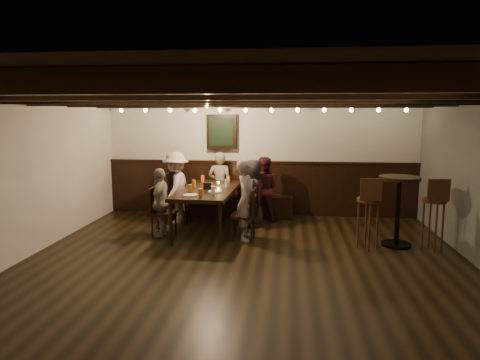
# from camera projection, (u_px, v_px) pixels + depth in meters

# --- Properties ---
(room) EXTENTS (7.00, 7.00, 7.00)m
(room) POSITION_uv_depth(u_px,v_px,m) (240.00, 172.00, 7.78)
(room) COLOR black
(room) RESTS_ON ground
(dining_table) EXTENTS (1.02, 2.12, 0.78)m
(dining_table) POSITION_uv_depth(u_px,v_px,m) (209.00, 192.00, 7.73)
(dining_table) COLOR black
(dining_table) RESTS_ON floor
(chair_left_near) EXTENTS (0.47, 0.47, 0.99)m
(chair_left_near) POSITION_uv_depth(u_px,v_px,m) (178.00, 208.00, 8.34)
(chair_left_near) COLOR black
(chair_left_near) RESTS_ON floor
(chair_left_far) EXTENTS (0.41, 0.41, 0.86)m
(chair_left_far) POSITION_uv_depth(u_px,v_px,m) (163.00, 221.00, 7.47)
(chair_left_far) COLOR black
(chair_left_far) RESTS_ON floor
(chair_right_near) EXTENTS (0.43, 0.43, 0.91)m
(chair_right_near) POSITION_uv_depth(u_px,v_px,m) (251.00, 212.00, 8.13)
(chair_right_near) COLOR black
(chair_right_near) RESTS_ON floor
(chair_right_far) EXTENTS (0.41, 0.41, 0.87)m
(chair_right_far) POSITION_uv_depth(u_px,v_px,m) (244.00, 224.00, 7.26)
(chair_right_far) COLOR black
(chair_right_far) RESTS_ON floor
(person_bench_left) EXTENTS (0.61, 0.41, 1.23)m
(person_bench_left) POSITION_uv_depth(u_px,v_px,m) (176.00, 188.00, 8.76)
(person_bench_left) COLOR #29292C
(person_bench_left) RESTS_ON floor
(person_bench_centre) EXTENTS (0.51, 0.34, 1.36)m
(person_bench_centre) POSITION_uv_depth(u_px,v_px,m) (220.00, 185.00, 8.76)
(person_bench_centre) COLOR gray
(person_bench_centre) RESTS_ON floor
(person_bench_right) EXTENTS (0.64, 0.51, 1.29)m
(person_bench_right) POSITION_uv_depth(u_px,v_px,m) (263.00, 189.00, 8.49)
(person_bench_right) COLOR #4F1B21
(person_bench_right) RESTS_ON floor
(person_left_near) EXTENTS (0.55, 0.92, 1.40)m
(person_left_near) POSITION_uv_depth(u_px,v_px,m) (176.00, 188.00, 8.29)
(person_left_near) COLOR #B0A295
(person_left_near) RESTS_ON floor
(person_left_far) EXTENTS (0.32, 0.71, 1.20)m
(person_left_far) POSITION_uv_depth(u_px,v_px,m) (161.00, 202.00, 7.42)
(person_left_far) COLOR gray
(person_left_far) RESTS_ON floor
(person_right_near) EXTENTS (0.43, 0.64, 1.28)m
(person_right_near) POSITION_uv_depth(u_px,v_px,m) (253.00, 193.00, 8.07)
(person_right_near) COLOR #262729
(person_right_near) RESTS_ON floor
(person_right_far) EXTENTS (0.35, 0.51, 1.37)m
(person_right_far) POSITION_uv_depth(u_px,v_px,m) (246.00, 200.00, 7.19)
(person_right_far) COLOR gray
(person_right_far) RESTS_ON floor
(pint_a) EXTENTS (0.07, 0.07, 0.14)m
(pint_a) POSITION_uv_depth(u_px,v_px,m) (203.00, 179.00, 8.44)
(pint_a) COLOR #BF7219
(pint_a) RESTS_ON dining_table
(pint_b) EXTENTS (0.07, 0.07, 0.14)m
(pint_b) POSITION_uv_depth(u_px,v_px,m) (228.00, 180.00, 8.31)
(pint_b) COLOR #BF7219
(pint_b) RESTS_ON dining_table
(pint_c) EXTENTS (0.07, 0.07, 0.14)m
(pint_c) POSITION_uv_depth(u_px,v_px,m) (194.00, 183.00, 7.85)
(pint_c) COLOR #BF7219
(pint_c) RESTS_ON dining_table
(pint_d) EXTENTS (0.07, 0.07, 0.14)m
(pint_d) POSITION_uv_depth(u_px,v_px,m) (227.00, 183.00, 7.86)
(pint_d) COLOR silver
(pint_d) RESTS_ON dining_table
(pint_e) EXTENTS (0.07, 0.07, 0.14)m
(pint_e) POSITION_uv_depth(u_px,v_px,m) (190.00, 189.00, 7.31)
(pint_e) COLOR #BF7219
(pint_e) RESTS_ON dining_table
(pint_f) EXTENTS (0.07, 0.07, 0.14)m
(pint_f) POSITION_uv_depth(u_px,v_px,m) (213.00, 190.00, 7.15)
(pint_f) COLOR silver
(pint_f) RESTS_ON dining_table
(pint_g) EXTENTS (0.07, 0.07, 0.14)m
(pint_g) POSITION_uv_depth(u_px,v_px,m) (201.00, 193.00, 6.92)
(pint_g) COLOR #BF7219
(pint_g) RESTS_ON dining_table
(plate_near) EXTENTS (0.24, 0.24, 0.01)m
(plate_near) POSITION_uv_depth(u_px,v_px,m) (190.00, 195.00, 7.06)
(plate_near) COLOR white
(plate_near) RESTS_ON dining_table
(plate_far) EXTENTS (0.24, 0.24, 0.01)m
(plate_far) POSITION_uv_depth(u_px,v_px,m) (215.00, 191.00, 7.40)
(plate_far) COLOR white
(plate_far) RESTS_ON dining_table
(condiment_caddy) EXTENTS (0.15, 0.10, 0.12)m
(condiment_caddy) POSITION_uv_depth(u_px,v_px,m) (208.00, 186.00, 7.66)
(condiment_caddy) COLOR black
(condiment_caddy) RESTS_ON dining_table
(candle) EXTENTS (0.05, 0.05, 0.05)m
(candle) POSITION_uv_depth(u_px,v_px,m) (218.00, 185.00, 7.99)
(candle) COLOR beige
(candle) RESTS_ON dining_table
(high_top_table) EXTENTS (0.64, 0.64, 1.14)m
(high_top_table) POSITION_uv_depth(u_px,v_px,m) (398.00, 201.00, 6.83)
(high_top_table) COLOR black
(high_top_table) RESTS_ON floor
(bar_stool_left) EXTENTS (0.36, 0.37, 1.15)m
(bar_stool_left) POSITION_uv_depth(u_px,v_px,m) (368.00, 222.00, 6.73)
(bar_stool_left) COLOR #32200F
(bar_stool_left) RESTS_ON floor
(bar_stool_right) EXTENTS (0.36, 0.37, 1.15)m
(bar_stool_right) POSITION_uv_depth(u_px,v_px,m) (433.00, 223.00, 6.67)
(bar_stool_right) COLOR #32200F
(bar_stool_right) RESTS_ON floor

